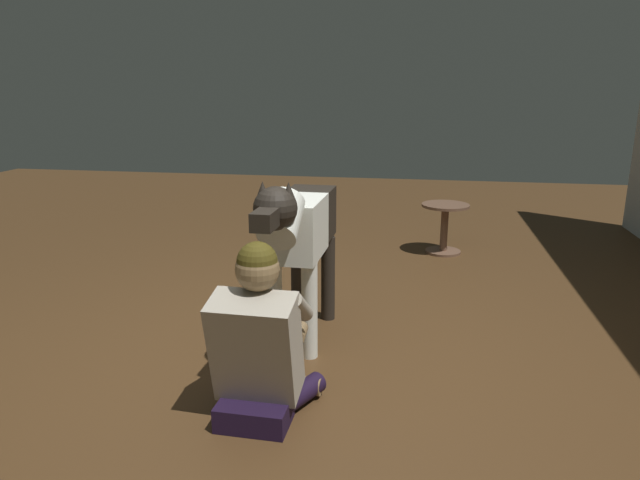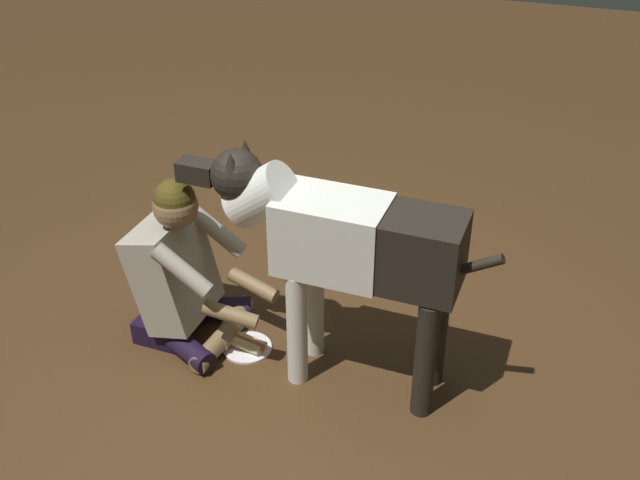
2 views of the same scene
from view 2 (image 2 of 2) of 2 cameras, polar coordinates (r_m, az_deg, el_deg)
name	(u,v)px [view 2 (image 2 of 2)]	position (r m, az deg, el deg)	size (l,w,h in m)	color
ground_plane	(293,351)	(3.78, -2.05, -8.33)	(14.00, 14.00, 0.00)	#442D17
person_sitting_on_floor	(182,275)	(3.72, -10.30, -2.61)	(0.69, 0.58, 0.88)	black
large_dog	(343,245)	(3.22, 1.76, -0.35)	(1.44, 0.32, 1.10)	silver
hot_dog_on_plate	(247,345)	(3.79, -5.50, -7.83)	(0.24, 0.24, 0.06)	white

